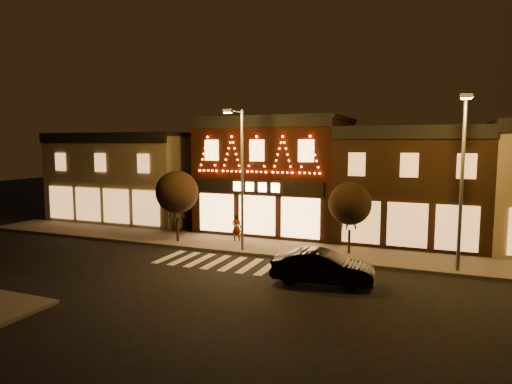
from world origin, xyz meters
The scene contains 11 objects.
ground centered at (0.00, 0.00, 0.00)m, with size 120.00×120.00×0.00m, color black.
sidewalk_far centered at (2.00, 8.00, 0.07)m, with size 44.00×4.00×0.15m, color #47423D.
building_left centered at (-13.00, 13.99, 3.66)m, with size 12.20×8.28×7.30m.
building_pulp centered at (0.00, 13.98, 4.16)m, with size 10.20×8.34×8.30m.
building_right_a centered at (9.50, 13.99, 3.76)m, with size 9.20×8.28×7.50m.
streetlamp_mid centered at (0.40, 6.36, 4.98)m, with size 0.53×1.89×8.22m.
streetlamp_right centered at (12.11, 6.35, 5.17)m, with size 0.55×1.96×8.55m.
tree_left centered at (-4.40, 7.14, 3.35)m, with size 2.73×2.73×4.57m.
tree_right centered at (6.46, 8.18, 3.02)m, with size 2.45×2.45×4.10m.
dark_sedan centered at (6.26, 2.52, 0.77)m, with size 1.63×4.68×1.54m, color black.
pedestrian centered at (-0.93, 8.72, 1.01)m, with size 0.63×0.41×1.73m, color gray.
Camera 1 is at (10.86, -17.02, 6.41)m, focal length 30.99 mm.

